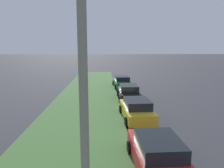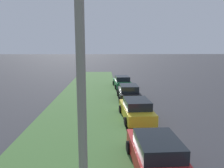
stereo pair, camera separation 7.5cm
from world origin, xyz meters
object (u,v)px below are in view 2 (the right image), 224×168
at_px(parked_car_black, 129,93).
at_px(streetlight, 95,70).
at_px(parked_car_red, 156,154).
at_px(parked_car_yellow, 136,110).
at_px(parked_car_green, 122,82).

xyz_separation_m(parked_car_black, streetlight, (-14.01, 2.47, 3.67)).
bearing_deg(parked_car_red, parked_car_yellow, -2.77).
bearing_deg(parked_car_black, parked_car_green, 1.24).
relative_size(parked_car_yellow, parked_car_black, 1.02).
distance_m(parked_car_black, parked_car_green, 6.09).
bearing_deg(parked_car_black, parked_car_red, 179.05).
distance_m(parked_car_red, parked_car_black, 11.65).
bearing_deg(parked_car_red, parked_car_green, -2.01).
height_order(parked_car_yellow, streetlight, streetlight).
bearing_deg(streetlight, parked_car_red, -44.28).
height_order(parked_car_black, parked_car_green, same).
xyz_separation_m(parked_car_black, parked_car_green, (6.09, 0.15, 0.00)).
bearing_deg(parked_car_yellow, parked_car_green, -2.93).
xyz_separation_m(parked_car_red, parked_car_yellow, (6.12, -0.09, 0.00)).
height_order(parked_car_red, parked_car_green, same).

